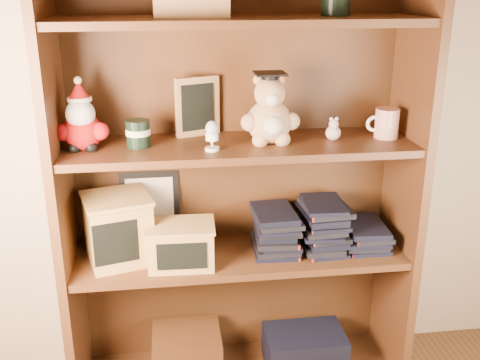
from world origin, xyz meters
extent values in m
cube|color=#C2AE8C|center=(0.00, 1.50, 1.25)|extent=(3.00, 0.04, 2.50)
cube|color=#4E2C16|center=(-0.40, 1.30, 0.80)|extent=(0.03, 0.35, 1.60)
cube|color=#4E2C16|center=(0.77, 1.30, 0.80)|extent=(0.03, 0.35, 1.60)
cube|color=#482913|center=(0.18, 1.47, 0.80)|extent=(1.20, 0.02, 1.60)
cube|color=#4E2C16|center=(0.18, 1.30, 1.34)|extent=(1.14, 0.33, 0.02)
cube|color=#482913|center=(-0.02, 1.30, 0.14)|extent=(0.25, 0.22, 0.18)
cube|color=black|center=(0.43, 1.30, 0.12)|extent=(0.30, 0.20, 0.14)
cube|color=#4E2C16|center=(0.18, 1.30, 0.54)|extent=(1.14, 0.33, 0.02)
cube|color=#4E2C16|center=(0.18, 1.30, 0.94)|extent=(1.14, 0.33, 0.02)
sphere|color=#A50F0F|center=(-0.32, 1.30, 1.01)|extent=(0.12, 0.12, 0.12)
sphere|color=#A50F0F|center=(-0.37, 1.28, 1.01)|extent=(0.06, 0.06, 0.06)
sphere|color=#A50F0F|center=(-0.26, 1.28, 1.01)|extent=(0.06, 0.06, 0.06)
sphere|color=black|center=(-0.34, 1.27, 0.96)|extent=(0.04, 0.04, 0.04)
sphere|color=black|center=(-0.29, 1.27, 0.96)|extent=(0.04, 0.04, 0.04)
sphere|color=white|center=(-0.32, 1.29, 1.07)|extent=(0.09, 0.09, 0.09)
sphere|color=#D8B293|center=(-0.32, 1.30, 1.09)|extent=(0.06, 0.06, 0.06)
cone|color=#A50F0F|center=(-0.32, 1.30, 1.14)|extent=(0.07, 0.07, 0.06)
sphere|color=white|center=(-0.32, 1.30, 1.17)|extent=(0.02, 0.02, 0.02)
cylinder|color=white|center=(-0.32, 1.30, 1.11)|extent=(0.07, 0.07, 0.01)
cylinder|color=black|center=(-0.14, 1.30, 0.99)|extent=(0.08, 0.08, 0.09)
cylinder|color=beige|center=(-0.14, 1.30, 1.00)|extent=(0.08, 0.08, 0.02)
cube|color=#9E7547|center=(0.05, 1.42, 1.05)|extent=(0.15, 0.08, 0.20)
cube|color=black|center=(0.05, 1.41, 1.05)|extent=(0.11, 0.05, 0.16)
cube|color=#9E7547|center=(0.05, 1.45, 0.97)|extent=(0.09, 0.09, 0.01)
cylinder|color=white|center=(0.09, 1.23, 0.96)|extent=(0.05, 0.05, 0.01)
cone|color=white|center=(0.09, 1.23, 0.98)|extent=(0.02, 0.02, 0.03)
cylinder|color=white|center=(0.09, 1.23, 1.00)|extent=(0.04, 0.04, 0.02)
ellipsoid|color=#AEBDD4|center=(0.09, 1.23, 1.02)|extent=(0.04, 0.04, 0.05)
sphere|color=tan|center=(0.28, 1.30, 1.02)|extent=(0.15, 0.15, 0.15)
sphere|color=white|center=(0.28, 1.24, 1.02)|extent=(0.06, 0.06, 0.06)
sphere|color=tan|center=(0.21, 1.28, 1.02)|extent=(0.06, 0.06, 0.06)
sphere|color=tan|center=(0.35, 1.28, 1.02)|extent=(0.06, 0.06, 0.06)
sphere|color=tan|center=(0.24, 1.26, 0.97)|extent=(0.05, 0.05, 0.05)
sphere|color=tan|center=(0.32, 1.26, 0.97)|extent=(0.05, 0.05, 0.05)
sphere|color=tan|center=(0.28, 1.30, 1.11)|extent=(0.10, 0.10, 0.10)
sphere|color=white|center=(0.28, 1.26, 1.10)|extent=(0.04, 0.04, 0.04)
sphere|color=tan|center=(0.24, 1.32, 1.15)|extent=(0.03, 0.03, 0.03)
sphere|color=tan|center=(0.32, 1.32, 1.15)|extent=(0.03, 0.03, 0.03)
cylinder|color=black|center=(0.28, 1.30, 1.16)|extent=(0.05, 0.05, 0.02)
cube|color=black|center=(0.28, 1.30, 1.18)|extent=(0.10, 0.10, 0.01)
cylinder|color=#A50F0F|center=(0.33, 1.28, 1.16)|extent=(0.00, 0.05, 0.03)
sphere|color=#CFA19F|center=(0.50, 1.30, 0.97)|extent=(0.05, 0.05, 0.05)
sphere|color=#CFA19F|center=(0.50, 1.30, 1.00)|extent=(0.03, 0.03, 0.03)
sphere|color=#CFA19F|center=(0.49, 1.30, 1.02)|extent=(0.01, 0.01, 0.01)
sphere|color=#CFA19F|center=(0.51, 1.30, 1.02)|extent=(0.01, 0.01, 0.01)
cylinder|color=silver|center=(0.68, 1.30, 1.00)|extent=(0.08, 0.08, 0.10)
torus|color=white|center=(0.64, 1.30, 1.00)|extent=(0.06, 0.01, 0.06)
cube|color=black|center=(-0.13, 1.45, 0.68)|extent=(0.21, 0.05, 0.26)
cube|color=beige|center=(-0.13, 1.43, 0.68)|extent=(0.17, 0.03, 0.22)
cube|color=tan|center=(-0.23, 1.30, 0.66)|extent=(0.25, 0.25, 0.22)
cube|color=black|center=(-0.23, 1.20, 0.66)|extent=(0.14, 0.04, 0.14)
cube|color=tan|center=(-0.23, 1.30, 0.78)|extent=(0.26, 0.26, 0.01)
cube|color=tan|center=(-0.02, 1.24, 0.62)|extent=(0.22, 0.16, 0.14)
cube|color=black|center=(-0.02, 1.16, 0.62)|extent=(0.16, 0.01, 0.09)
cube|color=tan|center=(-0.02, 1.24, 0.69)|extent=(0.23, 0.17, 0.01)
cube|color=black|center=(0.31, 1.30, 0.56)|extent=(0.14, 0.20, 0.02)
cube|color=black|center=(0.31, 1.30, 0.57)|extent=(0.14, 0.20, 0.02)
cube|color=black|center=(0.31, 1.30, 0.59)|extent=(0.14, 0.20, 0.02)
cube|color=black|center=(0.31, 1.30, 0.61)|extent=(0.14, 0.20, 0.02)
cube|color=black|center=(0.31, 1.30, 0.62)|extent=(0.14, 0.20, 0.02)
cube|color=black|center=(0.31, 1.30, 0.64)|extent=(0.14, 0.20, 0.02)
cube|color=black|center=(0.31, 1.30, 0.65)|extent=(0.14, 0.20, 0.02)
cube|color=black|center=(0.31, 1.30, 0.67)|extent=(0.14, 0.20, 0.02)
cube|color=black|center=(0.31, 1.30, 0.69)|extent=(0.14, 0.20, 0.02)
cube|color=black|center=(0.48, 1.30, 0.56)|extent=(0.14, 0.20, 0.02)
cube|color=black|center=(0.48, 1.30, 0.57)|extent=(0.14, 0.20, 0.02)
cube|color=black|center=(0.48, 1.30, 0.59)|extent=(0.14, 0.20, 0.02)
cube|color=black|center=(0.48, 1.30, 0.61)|extent=(0.14, 0.20, 0.02)
cube|color=black|center=(0.48, 1.30, 0.62)|extent=(0.14, 0.20, 0.02)
cube|color=black|center=(0.48, 1.30, 0.64)|extent=(0.14, 0.20, 0.02)
cube|color=black|center=(0.48, 1.30, 0.65)|extent=(0.14, 0.20, 0.02)
cube|color=black|center=(0.48, 1.30, 0.67)|extent=(0.14, 0.20, 0.02)
cube|color=black|center=(0.48, 1.30, 0.69)|extent=(0.14, 0.20, 0.02)
cube|color=black|center=(0.48, 1.30, 0.70)|extent=(0.14, 0.20, 0.02)
cube|color=black|center=(0.48, 1.30, 0.72)|extent=(0.14, 0.20, 0.02)
cube|color=black|center=(0.64, 1.30, 0.56)|extent=(0.14, 0.20, 0.02)
cube|color=black|center=(0.64, 1.30, 0.57)|extent=(0.14, 0.20, 0.02)
cube|color=black|center=(0.64, 1.30, 0.59)|extent=(0.14, 0.20, 0.02)
cube|color=black|center=(0.64, 1.30, 0.61)|extent=(0.14, 0.20, 0.02)
cube|color=black|center=(0.64, 1.30, 0.62)|extent=(0.14, 0.20, 0.02)
camera|label=1|loc=(-0.05, -0.46, 1.46)|focal=42.00mm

